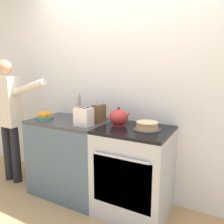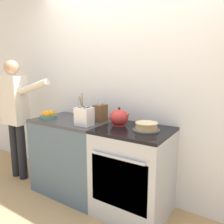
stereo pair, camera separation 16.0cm
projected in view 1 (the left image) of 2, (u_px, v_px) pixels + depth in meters
ground_plane at (100, 221)px, 2.16m from camera, size 16.00×16.00×0.00m
wall_back at (128, 85)px, 2.47m from camera, size 8.00×0.04×2.60m
counter_cabinet at (72, 156)px, 2.62m from camera, size 0.91×0.62×0.90m
stove_range at (134, 171)px, 2.23m from camera, size 0.71×0.65×0.90m
layer_cake at (147, 126)px, 2.10m from camera, size 0.26×0.26×0.08m
tea_kettle at (119, 117)px, 2.28m from camera, size 0.24×0.20×0.19m
knife_block at (99, 113)px, 2.45m from camera, size 0.10×0.15×0.28m
utensil_crock at (78, 115)px, 2.50m from camera, size 0.12×0.12×0.32m
fruit_bowl at (45, 116)px, 2.54m from camera, size 0.19×0.19×0.10m
toaster at (84, 117)px, 2.25m from camera, size 0.19×0.13×0.19m
person_baker at (9, 111)px, 2.80m from camera, size 0.92×0.20×1.60m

